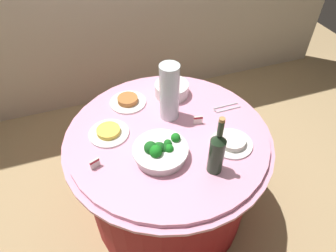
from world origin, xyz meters
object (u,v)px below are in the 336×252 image
wine_bottle (217,152)px  food_plate_rice (232,142)px  food_plate_fried_egg (109,132)px  broccoli_bowl (160,151)px  label_placard_mid (198,120)px  decorative_fruit_vase (169,95)px  food_plate_peanuts (128,101)px  plate_stack (172,89)px  serving_tongs (226,108)px  label_placard_front (95,163)px

wine_bottle → food_plate_rice: (0.16, 0.12, -0.11)m
food_plate_fried_egg → broccoli_bowl: bearing=-48.9°
food_plate_rice → label_placard_mid: size_ratio=4.00×
food_plate_rice → food_plate_fried_egg: food_plate_rice is taller
label_placard_mid → food_plate_rice: bearing=-62.9°
decorative_fruit_vase → food_plate_peanuts: bearing=136.1°
plate_stack → broccoli_bowl: bearing=-116.1°
wine_bottle → serving_tongs: (0.27, 0.39, -0.12)m
food_plate_peanuts → plate_stack: bearing=-1.5°
decorative_fruit_vase → plate_stack: bearing=66.4°
decorative_fruit_vase → label_placard_front: decorative_fruit_vase is taller
broccoli_bowl → serving_tongs: (0.49, 0.23, -0.04)m
food_plate_rice → food_plate_peanuts: food_plate_rice is taller
decorative_fruit_vase → serving_tongs: bearing=-8.3°
serving_tongs → food_plate_fried_egg: food_plate_fried_egg is taller
food_plate_fried_egg → food_plate_peanuts: 0.28m
serving_tongs → label_placard_mid: (-0.21, -0.07, 0.03)m
food_plate_rice → decorative_fruit_vase: bearing=126.0°
broccoli_bowl → label_placard_front: bearing=173.1°
broccoli_bowl → wine_bottle: (0.22, -0.16, 0.09)m
decorative_fruit_vase → food_plate_fried_egg: decorative_fruit_vase is taller
plate_stack → decorative_fruit_vase: (-0.08, -0.18, 0.11)m
broccoli_bowl → wine_bottle: bearing=-36.2°
food_plate_peanuts → label_placard_front: (-0.27, -0.43, 0.02)m
plate_stack → wine_bottle: wine_bottle is taller
serving_tongs → broccoli_bowl: bearing=-154.8°
wine_bottle → label_placard_front: 0.59m
serving_tongs → food_plate_peanuts: bearing=155.9°
food_plate_peanuts → label_placard_mid: 0.45m
broccoli_bowl → plate_stack: bearing=63.9°
wine_bottle → food_plate_peanuts: 0.70m
broccoli_bowl → food_plate_rice: broccoli_bowl is taller
broccoli_bowl → label_placard_mid: bearing=30.3°
serving_tongs → plate_stack: bearing=138.0°
broccoli_bowl → food_plate_fried_egg: 0.33m
label_placard_front → label_placard_mid: size_ratio=1.00×
serving_tongs → food_plate_peanuts: 0.59m
serving_tongs → food_plate_fried_egg: (-0.70, 0.02, 0.01)m
broccoli_bowl → label_placard_front: broccoli_bowl is taller
label_placard_front → serving_tongs: bearing=13.3°
label_placard_front → food_plate_fried_egg: bearing=62.8°
serving_tongs → label_placard_mid: label_placard_mid is taller
wine_bottle → food_plate_rice: 0.23m
serving_tongs → label_placard_front: 0.83m
broccoli_bowl → food_plate_fried_egg: bearing=131.1°
wine_bottle → label_placard_mid: 0.34m
broccoli_bowl → decorative_fruit_vase: 0.34m
food_plate_fried_egg → decorative_fruit_vase: bearing=5.3°
wine_bottle → label_placard_mid: bearing=80.6°
serving_tongs → label_placard_mid: bearing=-162.2°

